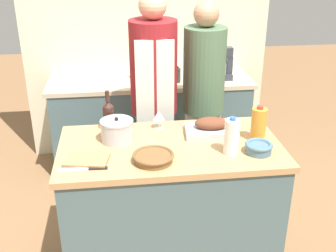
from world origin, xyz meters
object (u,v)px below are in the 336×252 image
wine_glass_left (159,116)px  knife_chef (84,169)px  mixing_bowl (259,147)px  juice_jug (258,124)px  wicker_basket (153,157)px  stand_mixer (222,66)px  condiment_bottle_tall (134,69)px  person_cook_guest (203,96)px  wine_bottle_green (108,115)px  cutting_board (87,160)px  roasting_pan (211,128)px  milk_jug (232,137)px  person_cook_aproned (154,96)px  stock_pot (117,131)px  condiment_bottle_short (177,75)px

wine_glass_left → knife_chef: size_ratio=0.43×
mixing_bowl → juice_jug: juice_jug is taller
wicker_basket → stand_mixer: stand_mixer is taller
condiment_bottle_tall → person_cook_guest: bearing=-52.1°
juice_jug → knife_chef: size_ratio=0.84×
wine_glass_left → wine_bottle_green: bearing=-178.7°
cutting_board → person_cook_guest: bearing=47.4°
mixing_bowl → wine_bottle_green: bearing=154.4°
roasting_pan → milk_jug: size_ratio=1.52×
person_cook_aproned → condiment_bottle_tall: bearing=101.2°
mixing_bowl → wine_glass_left: bearing=142.0°
juice_jug → condiment_bottle_tall: bearing=115.6°
knife_chef → stand_mixer: (1.18, 1.61, 0.08)m
cutting_board → condiment_bottle_tall: bearing=77.6°
roasting_pan → knife_chef: (-0.80, -0.36, -0.04)m
person_cook_guest → cutting_board: bearing=-132.1°
stock_pot → wine_glass_left: size_ratio=1.73×
cutting_board → condiment_bottle_short: 1.65m
stock_pot → knife_chef: 0.39m
juice_jug → person_cook_guest: size_ratio=0.14×
mixing_bowl → wicker_basket: bearing=-177.7°
roasting_pan → stand_mixer: size_ratio=1.19×
roasting_pan → mixing_bowl: size_ratio=2.14×
milk_jug → wine_glass_left: milk_jug is taller
milk_jug → mixing_bowl: bearing=-5.4°
condiment_bottle_short → person_cook_aproned: (-0.27, -0.59, 0.03)m
cutting_board → wine_glass_left: wine_glass_left is taller
condiment_bottle_tall → condiment_bottle_short: 0.41m
roasting_pan → person_cook_aproned: 0.69m
roasting_pan → wine_bottle_green: 0.68m
stock_pot → knife_chef: (-0.19, -0.34, -0.07)m
wicker_basket → condiment_bottle_short: condiment_bottle_short is taller
wine_glass_left → person_cook_aproned: 0.47m
milk_jug → wine_glass_left: (-0.39, 0.42, -0.02)m
juice_jug → milk_jug: milk_jug is taller
wicker_basket → knife_chef: 0.39m
knife_chef → condiment_bottle_short: condiment_bottle_short is taller
person_cook_guest → person_cook_aproned: bearing=-169.5°
stock_pot → knife_chef: stock_pot is taller
condiment_bottle_tall → stock_pot: bearing=-97.3°
condiment_bottle_short → roasting_pan: bearing=-87.5°
cutting_board → person_cook_guest: person_cook_guest is taller
mixing_bowl → juice_jug: 0.19m
knife_chef → person_cook_aproned: bearing=63.7°
cutting_board → mixing_bowl: size_ratio=1.65×
wine_bottle_green → stand_mixer: bearing=46.8°
mixing_bowl → wine_glass_left: 0.70m
stand_mixer → condiment_bottle_tall: (-0.81, 0.11, -0.03)m
condiment_bottle_short → cutting_board: bearing=-116.7°
wicker_basket → milk_jug: milk_jug is taller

